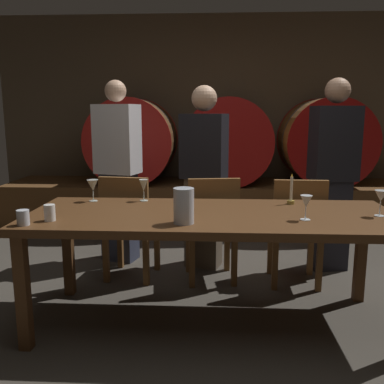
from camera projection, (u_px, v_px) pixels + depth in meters
name	position (u px, v px, depth m)	size (l,w,h in m)	color
ground_plane	(236.00, 328.00, 2.73)	(7.56, 7.56, 0.00)	#3F3A33
back_wall	(226.00, 119.00, 5.47)	(5.82, 0.24, 2.57)	brown
barrel_shelf	(226.00, 205.00, 5.12)	(5.24, 0.90, 0.54)	brown
wine_barrel_left	(133.00, 141.00, 5.04)	(1.01, 0.82, 1.01)	#513319
wine_barrel_center	(227.00, 141.00, 4.98)	(1.01, 0.82, 1.01)	brown
wine_barrel_right	(325.00, 141.00, 4.92)	(1.01, 0.82, 1.01)	brown
dining_table	(212.00, 223.00, 2.69)	(2.34, 0.89, 0.75)	#4C2D16
chair_left	(129.00, 222.00, 3.45)	(0.45, 0.45, 0.88)	brown
chair_center	(212.00, 224.00, 3.39)	(0.45, 0.45, 0.88)	brown
chair_right	(297.00, 227.00, 3.32)	(0.41, 0.41, 0.88)	brown
guest_left	(118.00, 171.00, 3.86)	(0.43, 0.34, 1.66)	#33384C
guest_center	(204.00, 176.00, 3.71)	(0.43, 0.34, 1.60)	brown
guest_right	(332.00, 174.00, 3.64)	(0.41, 0.29, 1.66)	black
candle_center	(291.00, 195.00, 2.93)	(0.05, 0.05, 0.22)	olive
pitcher	(184.00, 206.00, 2.41)	(0.12, 0.12, 0.21)	silver
wine_glass_far_left	(93.00, 186.00, 3.01)	(0.08, 0.08, 0.16)	silver
wine_glass_center_left	(144.00, 186.00, 3.02)	(0.07, 0.07, 0.16)	silver
wine_glass_center_right	(306.00, 202.00, 2.49)	(0.07, 0.07, 0.15)	white
wine_glass_far_right	(381.00, 197.00, 2.57)	(0.08, 0.08, 0.16)	white
cup_left	(23.00, 218.00, 2.38)	(0.07, 0.07, 0.09)	silver
cup_right	(50.00, 213.00, 2.48)	(0.06, 0.06, 0.10)	white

